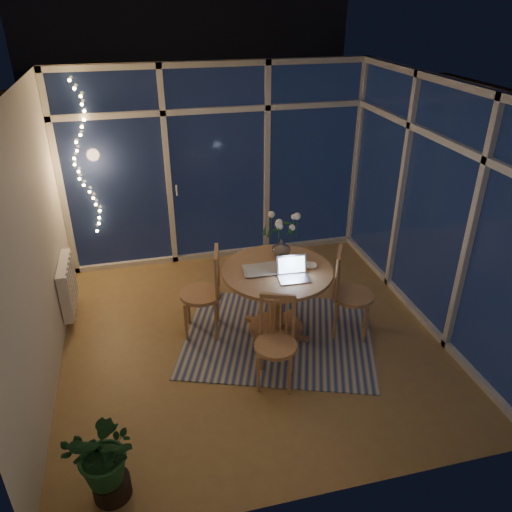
# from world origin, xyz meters

# --- Properties ---
(floor) EXTENTS (4.00, 4.00, 0.00)m
(floor) POSITION_xyz_m (0.00, 0.00, 0.00)
(floor) COLOR olive
(floor) RESTS_ON ground
(ceiling) EXTENTS (4.00, 4.00, 0.00)m
(ceiling) POSITION_xyz_m (0.00, 0.00, 2.60)
(ceiling) COLOR silver
(ceiling) RESTS_ON wall_back
(wall_back) EXTENTS (4.00, 0.04, 2.60)m
(wall_back) POSITION_xyz_m (0.00, 2.00, 1.30)
(wall_back) COLOR silver
(wall_back) RESTS_ON floor
(wall_front) EXTENTS (4.00, 0.04, 2.60)m
(wall_front) POSITION_xyz_m (0.00, -2.00, 1.30)
(wall_front) COLOR silver
(wall_front) RESTS_ON floor
(wall_left) EXTENTS (0.04, 4.00, 2.60)m
(wall_left) POSITION_xyz_m (-2.00, 0.00, 1.30)
(wall_left) COLOR silver
(wall_left) RESTS_ON floor
(wall_right) EXTENTS (0.04, 4.00, 2.60)m
(wall_right) POSITION_xyz_m (2.00, 0.00, 1.30)
(wall_right) COLOR silver
(wall_right) RESTS_ON floor
(window_wall_back) EXTENTS (4.00, 0.10, 2.60)m
(window_wall_back) POSITION_xyz_m (0.00, 1.96, 1.30)
(window_wall_back) COLOR silver
(window_wall_back) RESTS_ON floor
(window_wall_right) EXTENTS (0.10, 4.00, 2.60)m
(window_wall_right) POSITION_xyz_m (1.96, 0.00, 1.30)
(window_wall_right) COLOR silver
(window_wall_right) RESTS_ON floor
(radiator) EXTENTS (0.10, 0.70, 0.58)m
(radiator) POSITION_xyz_m (-1.94, 0.90, 0.40)
(radiator) COLOR white
(radiator) RESTS_ON wall_left
(fairy_lights) EXTENTS (0.24, 0.10, 1.85)m
(fairy_lights) POSITION_xyz_m (-1.65, 1.88, 1.52)
(fairy_lights) COLOR #FFC466
(fairy_lights) RESTS_ON window_wall_back
(garden_patio) EXTENTS (12.00, 6.00, 0.10)m
(garden_patio) POSITION_xyz_m (0.50, 5.00, -0.06)
(garden_patio) COLOR black
(garden_patio) RESTS_ON ground
(garden_fence) EXTENTS (11.00, 0.08, 1.80)m
(garden_fence) POSITION_xyz_m (0.00, 5.50, 0.90)
(garden_fence) COLOR #362413
(garden_fence) RESTS_ON ground
(neighbour_roof) EXTENTS (7.00, 3.00, 2.20)m
(neighbour_roof) POSITION_xyz_m (0.30, 8.50, 2.20)
(neighbour_roof) COLOR #31343B
(neighbour_roof) RESTS_ON ground
(garden_shrubs) EXTENTS (0.90, 0.90, 0.90)m
(garden_shrubs) POSITION_xyz_m (-0.80, 3.40, 0.45)
(garden_shrubs) COLOR black
(garden_shrubs) RESTS_ON ground
(rug) EXTENTS (2.43, 2.19, 0.01)m
(rug) POSITION_xyz_m (0.26, -0.07, 0.01)
(rug) COLOR beige
(rug) RESTS_ON floor
(dining_table) EXTENTS (1.47, 1.47, 0.78)m
(dining_table) POSITION_xyz_m (0.26, 0.03, 0.39)
(dining_table) COLOR #A06C48
(dining_table) RESTS_ON floor
(chair_left) EXTENTS (0.55, 0.55, 1.01)m
(chair_left) POSITION_xyz_m (-0.52, 0.23, 0.51)
(chair_left) COLOR #A06C48
(chair_left) RESTS_ON floor
(chair_right) EXTENTS (0.62, 0.62, 1.00)m
(chair_right) POSITION_xyz_m (1.04, -0.18, 0.50)
(chair_right) COLOR #A06C48
(chair_right) RESTS_ON floor
(chair_front) EXTENTS (0.54, 0.54, 0.91)m
(chair_front) POSITION_xyz_m (0.03, -0.74, 0.45)
(chair_front) COLOR #A06C48
(chair_front) RESTS_ON floor
(laptop) EXTENTS (0.32, 0.28, 0.23)m
(laptop) POSITION_xyz_m (0.37, -0.19, 0.90)
(laptop) COLOR silver
(laptop) RESTS_ON dining_table
(flower_vase) EXTENTS (0.26, 0.26, 0.21)m
(flower_vase) POSITION_xyz_m (0.38, 0.30, 0.89)
(flower_vase) COLOR silver
(flower_vase) RESTS_ON dining_table
(bowl) EXTENTS (0.19, 0.19, 0.04)m
(bowl) POSITION_xyz_m (0.60, -0.01, 0.80)
(bowl) COLOR white
(bowl) RESTS_ON dining_table
(newspapers) EXTENTS (0.36, 0.28, 0.02)m
(newspapers) POSITION_xyz_m (0.09, 0.05, 0.80)
(newspapers) COLOR silver
(newspapers) RESTS_ON dining_table
(phone) EXTENTS (0.11, 0.10, 0.01)m
(phone) POSITION_xyz_m (0.36, -0.11, 0.79)
(phone) COLOR black
(phone) RESTS_ON dining_table
(potted_plant) EXTENTS (0.68, 0.65, 0.76)m
(potted_plant) POSITION_xyz_m (-1.48, -1.62, 0.38)
(potted_plant) COLOR #1B4C26
(potted_plant) RESTS_ON floor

